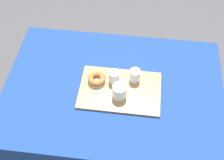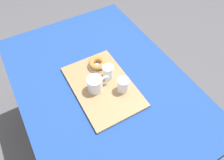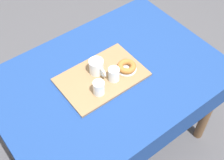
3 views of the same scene
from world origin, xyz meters
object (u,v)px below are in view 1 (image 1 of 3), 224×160
object	(u,v)px
donut_plate_left	(97,81)
serving_tray	(120,90)
dining_table	(113,97)
water_glass_near	(114,77)
sugar_donut_left	(97,79)
water_glass_far	(135,76)
tea_mug_left	(120,91)

from	to	relation	value
donut_plate_left	serving_tray	bearing A→B (deg)	-16.96
dining_table	serving_tray	size ratio (longest dim) A/B	2.73
water_glass_near	sugar_donut_left	world-z (taller)	water_glass_near
serving_tray	dining_table	bearing A→B (deg)	162.87
water_glass_near	water_glass_far	size ratio (longest dim) A/B	1.00
water_glass_far	donut_plate_left	world-z (taller)	water_glass_far
water_glass_near	water_glass_far	world-z (taller)	same
dining_table	donut_plate_left	distance (m)	0.15
dining_table	tea_mug_left	bearing A→B (deg)	-52.37
dining_table	tea_mug_left	distance (m)	0.16
dining_table	donut_plate_left	world-z (taller)	donut_plate_left
donut_plate_left	sugar_donut_left	distance (m)	0.02
water_glass_near	sugar_donut_left	xyz separation A→B (m)	(-0.10, -0.01, -0.01)
dining_table	water_glass_far	size ratio (longest dim) A/B	16.11
serving_tray	water_glass_far	distance (m)	0.12
serving_tray	sugar_donut_left	distance (m)	0.15
water_glass_near	tea_mug_left	bearing A→B (deg)	-66.44
sugar_donut_left	water_glass_near	bearing A→B (deg)	7.81
dining_table	water_glass_near	bearing A→B (deg)	90.79
water_glass_near	donut_plate_left	bearing A→B (deg)	-172.19
serving_tray	sugar_donut_left	xyz separation A→B (m)	(-0.14, 0.04, 0.03)
tea_mug_left	water_glass_far	bearing A→B (deg)	58.92
dining_table	water_glass_far	xyz separation A→B (m)	(0.12, 0.07, 0.14)
serving_tray	sugar_donut_left	bearing A→B (deg)	163.04
water_glass_near	donut_plate_left	world-z (taller)	water_glass_near
water_glass_far	tea_mug_left	bearing A→B (deg)	-121.08
tea_mug_left	water_glass_far	size ratio (longest dim) A/B	1.55
donut_plate_left	sugar_donut_left	size ratio (longest dim) A/B	1.06
donut_plate_left	sugar_donut_left	xyz separation A→B (m)	(0.00, 0.00, 0.02)
water_glass_far	sugar_donut_left	size ratio (longest dim) A/B	0.75
water_glass_far	sugar_donut_left	distance (m)	0.23
serving_tray	donut_plate_left	bearing A→B (deg)	163.04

